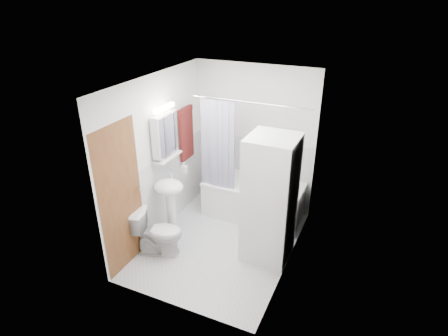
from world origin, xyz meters
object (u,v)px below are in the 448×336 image
at_px(bathtub, 253,198).
at_px(toilet, 158,233).
at_px(sink, 170,196).
at_px(washer_dryer, 270,199).

bearing_deg(bathtub, toilet, -121.32).
xyz_separation_m(sink, washer_dryer, (1.43, 0.20, 0.18)).
bearing_deg(sink, toilet, -85.14).
bearing_deg(sink, washer_dryer, 8.01).
bearing_deg(toilet, washer_dryer, -84.54).
relative_size(bathtub, sink, 1.50).
xyz_separation_m(washer_dryer, toilet, (-1.40, -0.60, -0.55)).
relative_size(bathtub, toilet, 2.29).
xyz_separation_m(bathtub, washer_dryer, (0.52, -0.84, 0.56)).
bearing_deg(washer_dryer, toilet, -156.24).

